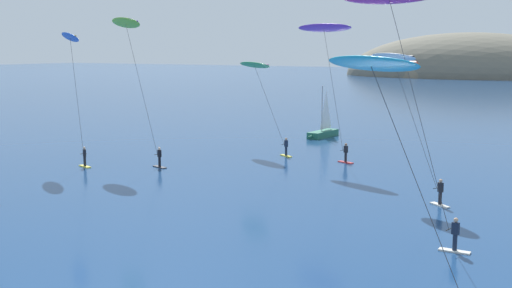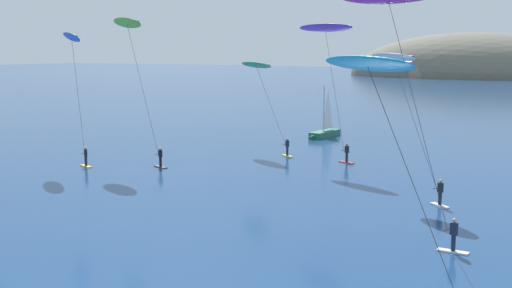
{
  "view_description": "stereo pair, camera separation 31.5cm",
  "coord_description": "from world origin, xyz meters",
  "px_view_note": "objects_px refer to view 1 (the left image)",
  "views": [
    {
      "loc": [
        21.16,
        -12.52,
        9.82
      ],
      "look_at": [
        -0.31,
        24.94,
        3.34
      ],
      "focal_mm": 45.0,
      "sensor_mm": 36.0,
      "label": 1
    },
    {
      "loc": [
        21.43,
        -12.36,
        9.82
      ],
      "look_at": [
        -0.31,
        24.94,
        3.34
      ],
      "focal_mm": 45.0,
      "sensor_mm": 36.0,
      "label": 2
    }
  ],
  "objects_px": {
    "kitesurfer_cyan": "(379,84)",
    "kitesurfer_green": "(257,71)",
    "kitesurfer_purple": "(325,37)",
    "kitesurfer_white": "(397,69)",
    "sailboat_near": "(322,132)",
    "kitesurfer_blue": "(71,48)",
    "kitesurfer_lime": "(128,34)",
    "kitesurfer_magenta": "(393,10)"
  },
  "relations": [
    {
      "from": "sailboat_near",
      "to": "kitesurfer_lime",
      "type": "bearing_deg",
      "value": -112.13
    },
    {
      "from": "kitesurfer_lime",
      "to": "kitesurfer_magenta",
      "type": "bearing_deg",
      "value": -22.75
    },
    {
      "from": "kitesurfer_purple",
      "to": "kitesurfer_green",
      "type": "bearing_deg",
      "value": 166.24
    },
    {
      "from": "sailboat_near",
      "to": "kitesurfer_magenta",
      "type": "height_order",
      "value": "kitesurfer_magenta"
    },
    {
      "from": "sailboat_near",
      "to": "kitesurfer_cyan",
      "type": "xyz_separation_m",
      "value": [
        20.82,
        -41.76,
        7.84
      ]
    },
    {
      "from": "kitesurfer_white",
      "to": "kitesurfer_purple",
      "type": "bearing_deg",
      "value": 134.69
    },
    {
      "from": "kitesurfer_green",
      "to": "kitesurfer_lime",
      "type": "bearing_deg",
      "value": -121.31
    },
    {
      "from": "kitesurfer_green",
      "to": "kitesurfer_white",
      "type": "distance_m",
      "value": 20.96
    },
    {
      "from": "kitesurfer_blue",
      "to": "kitesurfer_lime",
      "type": "distance_m",
      "value": 5.0
    },
    {
      "from": "kitesurfer_blue",
      "to": "kitesurfer_lime",
      "type": "height_order",
      "value": "kitesurfer_lime"
    },
    {
      "from": "kitesurfer_blue",
      "to": "kitesurfer_green",
      "type": "relative_size",
      "value": 1.31
    },
    {
      "from": "kitesurfer_cyan",
      "to": "kitesurfer_green",
      "type": "distance_m",
      "value": 38.66
    },
    {
      "from": "kitesurfer_white",
      "to": "kitesurfer_lime",
      "type": "bearing_deg",
      "value": 178.34
    },
    {
      "from": "kitesurfer_lime",
      "to": "kitesurfer_blue",
      "type": "bearing_deg",
      "value": -143.27
    },
    {
      "from": "sailboat_near",
      "to": "kitesurfer_green",
      "type": "height_order",
      "value": "kitesurfer_green"
    },
    {
      "from": "sailboat_near",
      "to": "kitesurfer_purple",
      "type": "height_order",
      "value": "kitesurfer_purple"
    },
    {
      "from": "kitesurfer_lime",
      "to": "kitesurfer_white",
      "type": "height_order",
      "value": "kitesurfer_lime"
    },
    {
      "from": "kitesurfer_green",
      "to": "kitesurfer_white",
      "type": "bearing_deg",
      "value": -33.45
    },
    {
      "from": "kitesurfer_magenta",
      "to": "kitesurfer_white",
      "type": "xyz_separation_m",
      "value": [
        -3.07,
        10.68,
        -3.26
      ]
    },
    {
      "from": "kitesurfer_lime",
      "to": "kitesurfer_white",
      "type": "xyz_separation_m",
      "value": [
        24.07,
        -0.7,
        -2.6
      ]
    },
    {
      "from": "sailboat_near",
      "to": "kitesurfer_purple",
      "type": "xyz_separation_m",
      "value": [
        5.83,
        -12.65,
        10.1
      ]
    },
    {
      "from": "kitesurfer_magenta",
      "to": "kitesurfer_green",
      "type": "height_order",
      "value": "kitesurfer_magenta"
    },
    {
      "from": "kitesurfer_white",
      "to": "kitesurfer_blue",
      "type": "bearing_deg",
      "value": -175.5
    },
    {
      "from": "kitesurfer_blue",
      "to": "kitesurfer_cyan",
      "type": "relative_size",
      "value": 1.17
    },
    {
      "from": "kitesurfer_purple",
      "to": "kitesurfer_lime",
      "type": "height_order",
      "value": "kitesurfer_lime"
    },
    {
      "from": "sailboat_near",
      "to": "kitesurfer_lime",
      "type": "relative_size",
      "value": 0.48
    },
    {
      "from": "sailboat_near",
      "to": "kitesurfer_purple",
      "type": "relative_size",
      "value": 0.5
    },
    {
      "from": "kitesurfer_magenta",
      "to": "kitesurfer_white",
      "type": "relative_size",
      "value": 1.36
    },
    {
      "from": "kitesurfer_purple",
      "to": "kitesurfer_green",
      "type": "distance_m",
      "value": 8.81
    },
    {
      "from": "kitesurfer_magenta",
      "to": "kitesurfer_purple",
      "type": "relative_size",
      "value": 1.09
    },
    {
      "from": "sailboat_near",
      "to": "kitesurfer_lime",
      "type": "xyz_separation_m",
      "value": [
        -8.76,
        -21.54,
        10.38
      ]
    },
    {
      "from": "sailboat_near",
      "to": "kitesurfer_white",
      "type": "bearing_deg",
      "value": -55.44
    },
    {
      "from": "kitesurfer_purple",
      "to": "kitesurfer_green",
      "type": "relative_size",
      "value": 1.4
    },
    {
      "from": "kitesurfer_lime",
      "to": "kitesurfer_white",
      "type": "distance_m",
      "value": 24.22
    },
    {
      "from": "kitesurfer_magenta",
      "to": "kitesurfer_green",
      "type": "relative_size",
      "value": 1.52
    },
    {
      "from": "kitesurfer_magenta",
      "to": "kitesurfer_green",
      "type": "xyz_separation_m",
      "value": [
        -20.54,
        22.23,
        -4.11
      ]
    },
    {
      "from": "kitesurfer_cyan",
      "to": "kitesurfer_green",
      "type": "xyz_separation_m",
      "value": [
        -22.98,
        31.07,
        -0.91
      ]
    },
    {
      "from": "kitesurfer_blue",
      "to": "kitesurfer_green",
      "type": "height_order",
      "value": "kitesurfer_blue"
    },
    {
      "from": "kitesurfer_lime",
      "to": "kitesurfer_green",
      "type": "distance_m",
      "value": 13.16
    },
    {
      "from": "kitesurfer_green",
      "to": "sailboat_near",
      "type": "bearing_deg",
      "value": 78.59
    },
    {
      "from": "kitesurfer_lime",
      "to": "kitesurfer_cyan",
      "type": "bearing_deg",
      "value": -34.37
    },
    {
      "from": "kitesurfer_cyan",
      "to": "kitesurfer_green",
      "type": "height_order",
      "value": "kitesurfer_cyan"
    }
  ]
}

